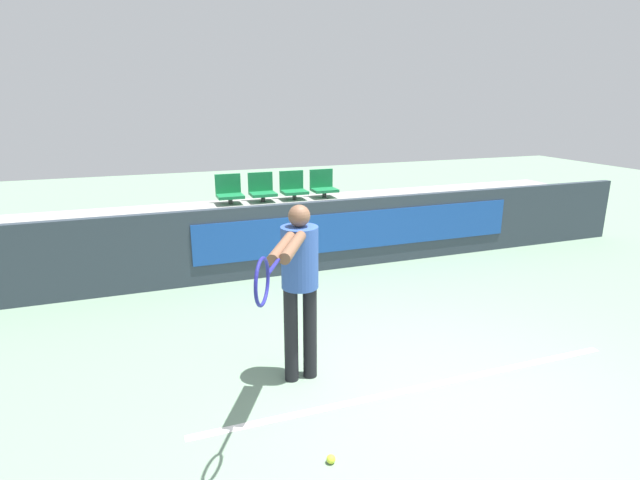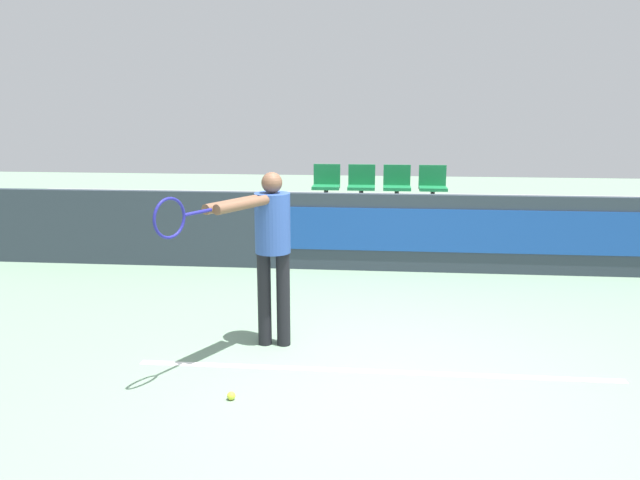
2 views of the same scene
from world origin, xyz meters
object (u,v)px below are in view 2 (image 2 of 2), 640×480
(tennis_player, at_px, (268,240))
(stadium_chair_2, at_px, (398,219))
(stadium_chair_6, at_px, (397,183))
(tennis_ball, at_px, (231,396))
(stadium_chair_5, at_px, (361,183))
(stadium_chair_4, at_px, (326,182))
(stadium_chair_7, at_px, (433,183))
(stadium_chair_1, at_px, (359,218))
(stadium_chair_3, at_px, (437,219))
(stadium_chair_0, at_px, (321,217))

(tennis_player, bearing_deg, stadium_chair_2, 98.25)
(stadium_chair_2, xyz_separation_m, stadium_chair_6, (0.00, 0.89, 0.41))
(stadium_chair_6, relative_size, tennis_ball, 7.41)
(stadium_chair_5, distance_m, stadium_chair_6, 0.56)
(stadium_chair_4, xyz_separation_m, stadium_chair_7, (1.69, 0.00, 0.00))
(tennis_player, bearing_deg, stadium_chair_1, 106.71)
(stadium_chair_3, bearing_deg, stadium_chair_2, 180.00)
(stadium_chair_4, bearing_deg, stadium_chair_1, -57.53)
(stadium_chair_2, height_order, stadium_chair_5, stadium_chair_5)
(stadium_chair_0, relative_size, tennis_player, 0.29)
(stadium_chair_4, distance_m, tennis_ball, 5.62)
(stadium_chair_3, bearing_deg, tennis_ball, -113.12)
(stadium_chair_7, height_order, tennis_player, tennis_player)
(stadium_chair_0, xyz_separation_m, tennis_player, (-0.17, -3.53, 0.43))
(stadium_chair_2, relative_size, tennis_ball, 7.41)
(tennis_ball, bearing_deg, stadium_chair_7, 70.28)
(stadium_chair_5, height_order, tennis_ball, stadium_chair_5)
(stadium_chair_7, bearing_deg, stadium_chair_1, -141.84)
(stadium_chair_2, height_order, stadium_chair_6, stadium_chair_6)
(tennis_ball, bearing_deg, stadium_chair_1, 79.61)
(stadium_chair_3, xyz_separation_m, tennis_ball, (-1.98, -4.64, -0.59))
(stadium_chair_7, bearing_deg, tennis_player, -112.90)
(stadium_chair_1, relative_size, tennis_player, 0.29)
(stadium_chair_2, bearing_deg, stadium_chair_0, 180.00)
(stadium_chair_1, relative_size, stadium_chair_5, 1.00)
(tennis_player, bearing_deg, stadium_chair_5, 109.02)
(stadium_chair_1, xyz_separation_m, stadium_chair_6, (0.56, 0.89, 0.41))
(stadium_chair_7, bearing_deg, stadium_chair_3, -90.00)
(stadium_chair_0, height_order, stadium_chair_1, same)
(stadium_chair_1, bearing_deg, stadium_chair_4, 122.47)
(stadium_chair_4, height_order, stadium_chair_7, same)
(stadium_chair_1, height_order, stadium_chair_4, stadium_chair_4)
(stadium_chair_4, distance_m, stadium_chair_6, 1.13)
(stadium_chair_1, xyz_separation_m, stadium_chair_3, (1.13, 0.00, 0.00))
(stadium_chair_6, height_order, tennis_player, tennis_player)
(stadium_chair_6, bearing_deg, stadium_chair_0, -141.84)
(stadium_chair_5, distance_m, tennis_ball, 5.68)
(tennis_ball, bearing_deg, stadium_chair_2, 73.03)
(tennis_player, height_order, tennis_ball, tennis_player)
(stadium_chair_4, xyz_separation_m, stadium_chair_5, (0.56, 0.00, 0.00))
(stadium_chair_5, height_order, tennis_player, tennis_player)
(stadium_chair_6, distance_m, tennis_ball, 5.79)
(stadium_chair_0, bearing_deg, stadium_chair_1, 0.00)
(stadium_chair_6, xyz_separation_m, tennis_ball, (-1.42, -5.53, -1.00))
(stadium_chair_0, bearing_deg, stadium_chair_5, 57.53)
(stadium_chair_3, bearing_deg, stadium_chair_7, 90.00)
(stadium_chair_3, height_order, stadium_chair_7, stadium_chair_7)
(stadium_chair_1, xyz_separation_m, tennis_player, (-0.74, -3.53, 0.43))
(stadium_chair_6, xyz_separation_m, tennis_player, (-1.30, -4.42, 0.02))
(stadium_chair_5, relative_size, tennis_ball, 7.41)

